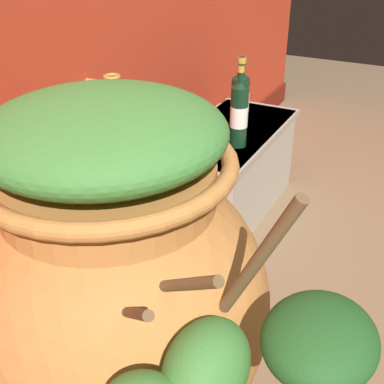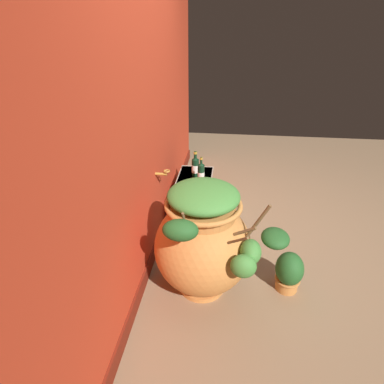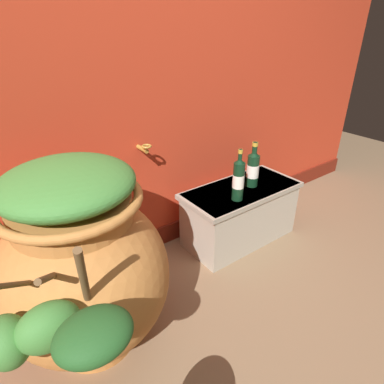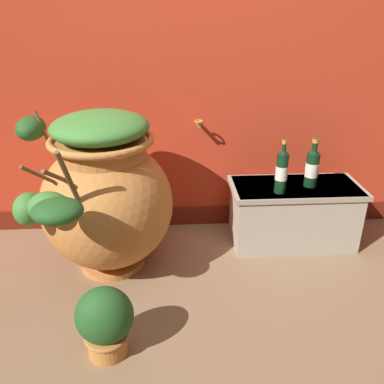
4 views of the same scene
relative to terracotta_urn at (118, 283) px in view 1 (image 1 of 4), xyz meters
The scene contains 4 objects.
terracotta_urn is the anchor object (origin of this frame).
stone_ledge 1.16m from the terracotta_urn, 10.26° to the left, with size 0.79×0.38×0.39m.
wine_bottle_left 1.22m from the terracotta_urn, ahead, with size 0.08×0.08×0.30m.
wine_bottle_middle 1.00m from the terracotta_urn, ahead, with size 0.07×0.07×0.32m.
Camera 1 is at (-1.24, 0.07, 1.20)m, focal length 46.96 mm.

